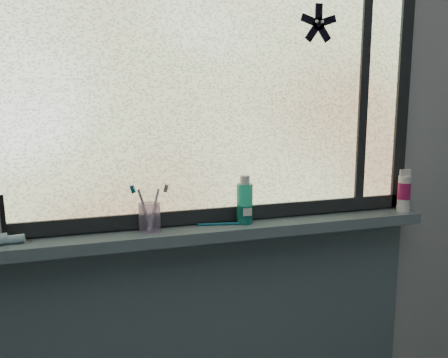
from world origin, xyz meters
TOP-DOWN VIEW (x-y plane):
  - wall_back at (0.00, 1.30)m, footprint 3.00×0.01m
  - windowsill at (0.00, 1.23)m, footprint 1.62×0.14m
  - sill_apron at (0.00, 1.29)m, footprint 1.62×0.02m
  - window_pane at (0.00, 1.28)m, footprint 1.50×0.01m
  - frame_bottom at (0.00, 1.28)m, footprint 1.60×0.03m
  - frame_right at (0.78, 1.28)m, footprint 0.05×0.03m
  - frame_mullion at (0.60, 1.28)m, footprint 0.03×0.03m
  - starfish_sticker at (0.40, 1.27)m, footprint 0.15×0.02m
  - toothpaste_tube at (-0.68, 1.23)m, footprint 0.20×0.07m
  - toothbrush_cup at (-0.23, 1.24)m, footprint 0.09×0.09m
  - toothbrush_lying at (0.02, 1.24)m, footprint 0.20×0.06m
  - mouthwash_bottle at (0.11, 1.24)m, footprint 0.07×0.07m
  - cream_tube at (0.77, 1.21)m, footprint 0.06×0.06m

SIDE VIEW (x-z plane):
  - sill_apron at x=0.00m, z-range 0.00..0.98m
  - windowsill at x=0.00m, z-range 0.98..1.02m
  - toothbrush_lying at x=0.02m, z-range 1.02..1.03m
  - toothpaste_tube at x=-0.68m, z-range 1.02..1.06m
  - frame_bottom at x=0.00m, z-range 1.02..1.07m
  - toothbrush_cup at x=-0.23m, z-range 1.02..1.12m
  - mouthwash_bottle at x=0.11m, z-range 1.04..1.18m
  - cream_tube at x=0.77m, z-range 1.05..1.17m
  - wall_back at x=0.00m, z-range 0.00..2.50m
  - frame_right at x=0.78m, z-range 0.98..2.08m
  - window_pane at x=0.00m, z-range 1.03..2.03m
  - frame_mullion at x=0.60m, z-range 1.03..2.03m
  - starfish_sticker at x=0.40m, z-range 1.65..1.79m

